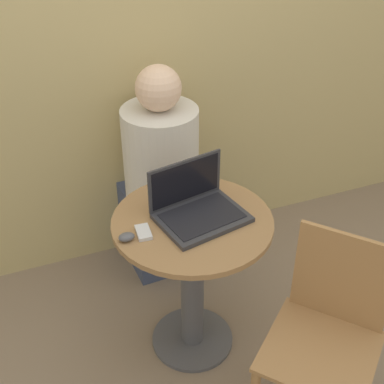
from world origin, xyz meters
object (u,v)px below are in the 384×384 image
(cell_phone, at_px, (143,232))
(person_seated, at_px, (158,186))
(laptop, at_px, (197,207))
(chair_empty, at_px, (325,338))

(cell_phone, height_order, person_seated, person_seated)
(laptop, relative_size, chair_empty, 0.45)
(cell_phone, height_order, chair_empty, chair_empty)
(cell_phone, bearing_deg, laptop, 8.31)
(person_seated, bearing_deg, chair_empty, -77.25)
(laptop, bearing_deg, cell_phone, -171.69)
(laptop, height_order, person_seated, person_seated)
(cell_phone, distance_m, person_seated, 0.76)
(laptop, distance_m, chair_empty, 0.71)
(laptop, relative_size, person_seated, 0.33)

